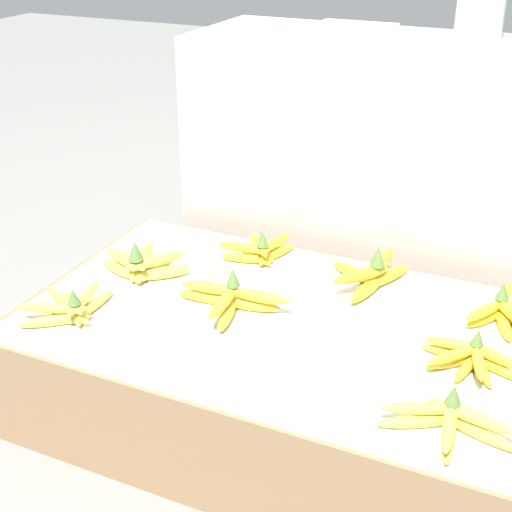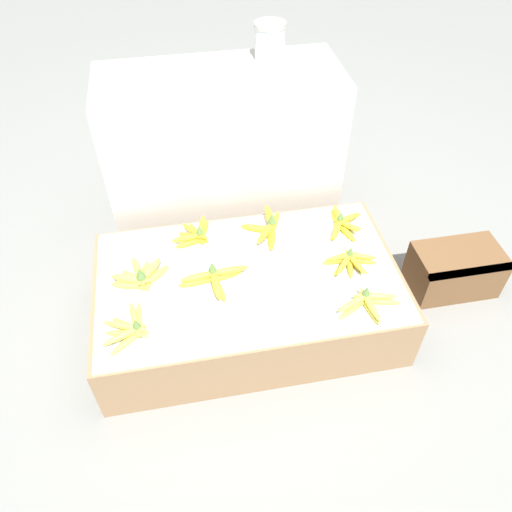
# 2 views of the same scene
# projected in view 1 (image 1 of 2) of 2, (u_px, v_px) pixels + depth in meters

# --- Properties ---
(ground_plane) EXTENTS (10.00, 10.00, 0.00)m
(ground_plane) POSITION_uv_depth(u_px,v_px,m) (285.00, 415.00, 1.73)
(ground_plane) COLOR gray
(display_platform) EXTENTS (1.20, 0.71, 0.27)m
(display_platform) POSITION_uv_depth(u_px,v_px,m) (286.00, 369.00, 1.67)
(display_platform) COLOR #997551
(display_platform) RESTS_ON ground_plane
(back_vendor_table) EXTENTS (1.04, 0.44, 0.79)m
(back_vendor_table) POSITION_uv_depth(u_px,v_px,m) (373.00, 176.00, 2.09)
(back_vendor_table) COLOR beige
(back_vendor_table) RESTS_ON ground_plane
(banana_bunch_front_left) EXTENTS (0.17, 0.22, 0.09)m
(banana_bunch_front_left) POSITION_uv_depth(u_px,v_px,m) (69.00, 307.00, 1.61)
(banana_bunch_front_left) COLOR #DBCC4C
(banana_bunch_front_left) RESTS_ON display_platform
(banana_bunch_front_right) EXTENTS (0.26, 0.17, 0.09)m
(banana_bunch_front_right) POSITION_uv_depth(u_px,v_px,m) (449.00, 421.00, 1.26)
(banana_bunch_front_right) COLOR #DBCC4C
(banana_bunch_front_right) RESTS_ON display_platform
(banana_bunch_middle_left) EXTENTS (0.24, 0.17, 0.11)m
(banana_bunch_middle_left) POSITION_uv_depth(u_px,v_px,m) (141.00, 264.00, 1.78)
(banana_bunch_middle_left) COLOR #DBCC4C
(banana_bunch_middle_left) RESTS_ON display_platform
(banana_bunch_middle_midleft) EXTENTS (0.28, 0.16, 0.10)m
(banana_bunch_middle_midleft) POSITION_uv_depth(u_px,v_px,m) (230.00, 299.00, 1.63)
(banana_bunch_middle_midleft) COLOR gold
(banana_bunch_middle_midleft) RESTS_ON display_platform
(banana_bunch_middle_right) EXTENTS (0.22, 0.15, 0.08)m
(banana_bunch_middle_right) POSITION_uv_depth(u_px,v_px,m) (471.00, 358.00, 1.44)
(banana_bunch_middle_right) COLOR gold
(banana_bunch_middle_right) RESTS_ON display_platform
(banana_bunch_back_midleft) EXTENTS (0.18, 0.16, 0.09)m
(banana_bunch_back_midleft) POSITION_uv_depth(u_px,v_px,m) (260.00, 250.00, 1.86)
(banana_bunch_back_midleft) COLOR gold
(banana_bunch_back_midleft) RESTS_ON display_platform
(banana_bunch_back_midright) EXTENTS (0.20, 0.25, 0.11)m
(banana_bunch_back_midright) POSITION_uv_depth(u_px,v_px,m) (372.00, 273.00, 1.73)
(banana_bunch_back_midright) COLOR gold
(banana_bunch_back_midright) RESTS_ON display_platform
(banana_bunch_back_right) EXTENTS (0.18, 0.22, 0.09)m
(banana_bunch_back_right) POSITION_uv_depth(u_px,v_px,m) (505.00, 310.00, 1.60)
(banana_bunch_back_right) COLOR yellow
(banana_bunch_back_right) RESTS_ON display_platform
(glass_jar) EXTENTS (0.13, 0.13, 0.15)m
(glass_jar) POSITION_uv_depth(u_px,v_px,m) (481.00, 8.00, 1.87)
(glass_jar) COLOR silver
(glass_jar) RESTS_ON back_vendor_table
(foam_tray_white) EXTENTS (0.22, 0.18, 0.02)m
(foam_tray_white) POSITION_uv_depth(u_px,v_px,m) (353.00, 29.00, 2.00)
(foam_tray_white) COLOR white
(foam_tray_white) RESTS_ON back_vendor_table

